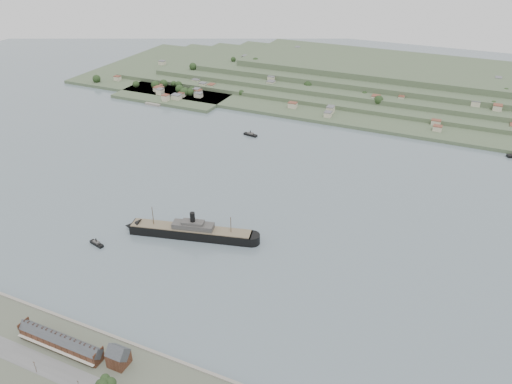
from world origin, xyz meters
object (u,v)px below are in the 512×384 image
at_px(terrace_row, 60,342).
at_px(tugboat, 97,243).
at_px(steamship, 188,231).
at_px(gabled_building, 118,356).
at_px(fig_tree, 106,384).

distance_m(terrace_row, tugboat, 104.56).
bearing_deg(steamship, gabled_building, -75.44).
xyz_separation_m(terrace_row, tugboat, (-51.62, 90.77, -5.41)).
bearing_deg(terrace_row, steamship, 87.83).
xyz_separation_m(tugboat, fig_tree, (95.44, -104.97, 7.54)).
height_order(gabled_building, fig_tree, gabled_building).
bearing_deg(fig_tree, steamship, 105.15).
xyz_separation_m(terrace_row, gabled_building, (37.50, 4.02, 1.34)).
bearing_deg(steamship, fig_tree, -74.85).
xyz_separation_m(terrace_row, fig_tree, (43.83, -14.20, 2.13)).
bearing_deg(tugboat, terrace_row, -60.37).
bearing_deg(fig_tree, tugboat, 132.28).
bearing_deg(steamship, tugboat, -145.57).
bearing_deg(fig_tree, terrace_row, 162.04).
relative_size(terrace_row, gabled_building, 3.95).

